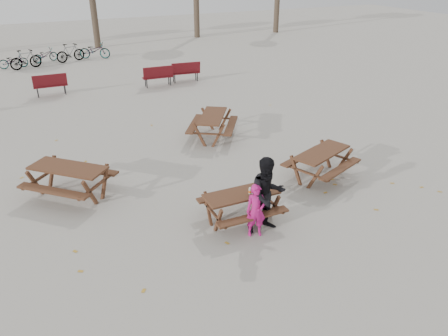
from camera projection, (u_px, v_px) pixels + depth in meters
name	position (u px, v px, depth m)	size (l,w,h in m)	color
ground	(241.00, 220.00, 10.76)	(80.00, 80.00, 0.00)	gray
main_picnic_table	(241.00, 200.00, 10.51)	(1.80, 1.45, 0.78)	#3B2115
food_tray	(255.00, 192.00, 10.45)	(0.18, 0.11, 0.04)	white
bread_roll	(255.00, 190.00, 10.43)	(0.14, 0.06, 0.05)	tan
soda_bottle	(250.00, 191.00, 10.37)	(0.07, 0.07, 0.17)	silver
child	(256.00, 211.00, 9.95)	(0.47, 0.31, 1.30)	#BA1770
adult	(267.00, 195.00, 10.03)	(0.90, 0.70, 1.86)	black
picnic_table_east	(321.00, 164.00, 12.70)	(1.91, 1.54, 0.82)	#3B2115
picnic_table_north	(70.00, 182.00, 11.67)	(2.04, 1.64, 0.88)	#3B2115
picnic_table_far	(213.00, 126.00, 15.49)	(1.96, 1.58, 0.84)	#3B2115
park_bench_row	(94.00, 83.00, 20.40)	(12.17, 2.15, 1.03)	maroon
bicycle_row	(56.00, 55.00, 26.31)	(6.60, 2.53, 1.08)	black
fallen_leaves	(218.00, 175.00, 12.99)	(11.00, 11.00, 0.01)	#AE8329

